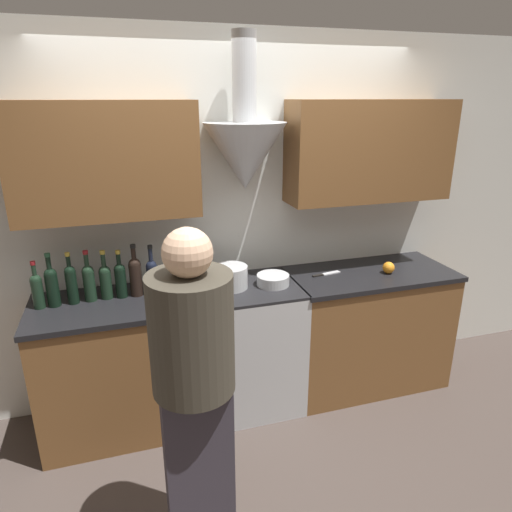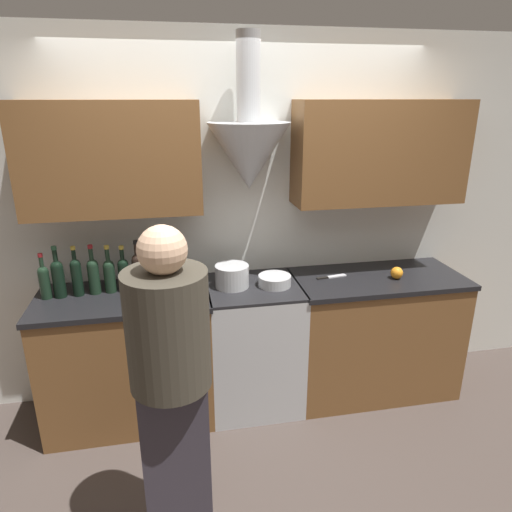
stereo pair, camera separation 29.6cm
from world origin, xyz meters
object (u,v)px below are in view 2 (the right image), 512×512
Objects in this scene: stove_range at (253,344)px; wine_bottle_4 at (109,274)px; stock_pot at (232,276)px; orange_fruit at (397,273)px; wine_bottle_6 at (138,270)px; mixing_bowl at (275,281)px; wine_bottle_2 at (77,275)px; person_foreground_left at (172,383)px; wine_bottle_1 at (58,277)px; wine_bottle_5 at (124,273)px; wine_bottle_7 at (154,271)px; wine_bottle_3 at (93,274)px; wine_bottle_0 at (44,280)px.

wine_bottle_4 is (-0.95, 0.08, 0.59)m from stove_range.
stock_pot is 1.18m from orange_fruit.
mixing_bowl is (0.91, -0.10, -0.11)m from wine_bottle_6.
wine_bottle_2 reaches higher than stock_pot.
wine_bottle_1 is at bearing 122.68° from person_foreground_left.
stock_pot is (0.81, -0.07, -0.05)m from wine_bottle_4.
wine_bottle_1 reaches higher than wine_bottle_2.
wine_bottle_7 is (0.20, -0.02, 0.01)m from wine_bottle_5.
wine_bottle_0 is at bearing -175.66° from wine_bottle_3.
mixing_bowl is at bearing -5.50° from wine_bottle_7.
stock_pot is (0.71, -0.06, -0.05)m from wine_bottle_5.
person_foreground_left reaches higher than wine_bottle_6.
wine_bottle_7 is at bearing 175.76° from stove_range.
wine_bottle_0 is 0.59m from wine_bottle_6.
wine_bottle_0 is 0.88× the size of wine_bottle_1.
wine_bottle_4 is at bearing 175.48° from wine_bottle_5.
wine_bottle_4 is (0.10, 0.01, -0.01)m from wine_bottle_3.
wine_bottle_2 is 0.99× the size of wine_bottle_7.
wine_bottle_5 is at bearing -0.23° from wine_bottle_3.
person_foreground_left is (0.77, -1.07, -0.14)m from wine_bottle_0.
wine_bottle_4 is 1.17m from person_foreground_left.
wine_bottle_1 is at bearing -175.49° from wine_bottle_4.
wine_bottle_2 is at bearing 177.09° from stove_range.
orange_fruit is (0.88, -0.04, 0.01)m from mixing_bowl.
wine_bottle_1 reaches higher than wine_bottle_4.
wine_bottle_6 reaches higher than orange_fruit.
stock_pot is (0.62, -0.06, -0.07)m from wine_bottle_6.
wine_bottle_7 is at bearing -1.13° from wine_bottle_2.
wine_bottle_4 is at bearing 175.38° from stove_range.
wine_bottle_4 is 0.09m from wine_bottle_5.
wine_bottle_5 is at bearing 179.11° from wine_bottle_6.
wine_bottle_2 is at bearing 3.21° from wine_bottle_0.
stove_range is 1.21m from wine_bottle_3.
wine_bottle_7 is at bearing 175.99° from orange_fruit.
stove_range is at bearing 176.13° from orange_fruit.
wine_bottle_5 is at bearing 2.56° from wine_bottle_0.
orange_fruit reaches higher than mixing_bowl.
wine_bottle_5 is 1.14m from person_foreground_left.
orange_fruit is at bearing -4.23° from wine_bottle_4.
wine_bottle_1 is at bearing 179.69° from wine_bottle_7.
wine_bottle_0 is 0.96× the size of wine_bottle_5.
wine_bottle_2 is (-1.15, 0.06, 0.60)m from stove_range.
wine_bottle_7 is 0.52m from stock_pot.
wine_bottle_3 is (0.10, 0.01, -0.01)m from wine_bottle_2.
wine_bottle_2 reaches higher than stove_range.
wine_bottle_1 reaches higher than wine_bottle_5.
stock_pot reaches higher than orange_fruit.
wine_bottle_2 is 0.29m from wine_bottle_5.
stove_range is at bearing 60.74° from person_foreground_left.
wine_bottle_0 is 1.35× the size of mixing_bowl.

